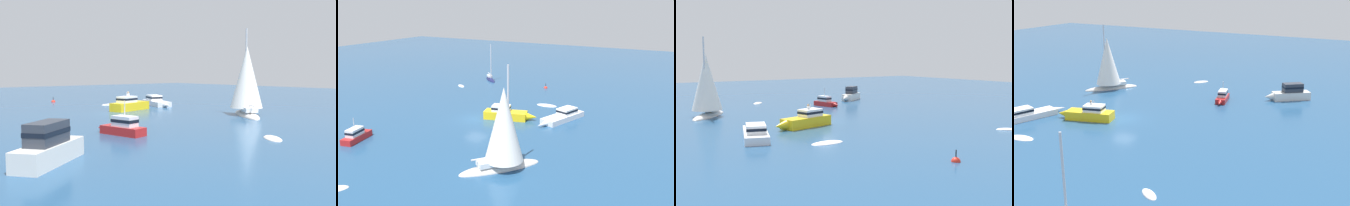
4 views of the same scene
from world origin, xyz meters
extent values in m
plane|color=navy|center=(0.00, 0.00, 0.00)|extent=(160.00, 160.00, 0.00)
cube|color=white|center=(-5.08, 9.81, 0.34)|extent=(6.76, 3.84, 0.68)
cone|color=white|center=(-1.29, 8.63, 0.34)|extent=(1.74, 1.12, 0.68)
cube|color=white|center=(-5.90, 10.07, 1.05)|extent=(2.76, 2.25, 0.74)
cube|color=black|center=(-5.90, 10.07, 1.08)|extent=(2.81, 2.30, 0.24)
ellipsoid|color=silver|center=(10.83, 9.83, 0.00)|extent=(7.29, 6.25, 1.04)
cube|color=white|center=(11.57, 9.25, 0.77)|extent=(2.64, 2.46, 0.50)
cylinder|color=silver|center=(10.21, 10.31, 5.00)|extent=(0.18, 0.18, 8.95)
cylinder|color=silver|center=(11.60, 9.23, 1.27)|extent=(2.86, 2.28, 0.15)
cone|color=white|center=(10.53, 10.06, 4.18)|extent=(4.93, 4.93, 6.71)
cube|color=silver|center=(17.41, -15.08, 0.53)|extent=(4.28, 4.90, 1.06)
cone|color=silver|center=(15.54, -12.65, 0.53)|extent=(1.60, 1.64, 1.06)
cube|color=#2D333D|center=(17.51, -15.21, 1.65)|extent=(2.56, 2.80, 1.18)
cube|color=black|center=(17.51, -15.21, 1.71)|extent=(2.62, 2.86, 0.24)
ellipsoid|color=silver|center=(20.77, -0.05, 0.00)|extent=(2.64, 2.40, 0.36)
cube|color=yellow|center=(-2.01, 3.25, 0.51)|extent=(3.27, 5.73, 1.01)
cone|color=yellow|center=(-2.91, 6.46, 0.51)|extent=(1.34, 1.58, 1.01)
cube|color=white|center=(-1.85, 2.69, 1.39)|extent=(2.04, 2.55, 0.76)
cube|color=black|center=(-1.85, 2.69, 1.43)|extent=(2.09, 2.60, 0.24)
cylinder|color=silver|center=(-1.85, 2.69, 2.03)|extent=(0.08, 0.08, 0.52)
cylinder|color=white|center=(-1.99, 2.99, 1.55)|extent=(0.32, 0.32, 1.08)
sphere|color=tan|center=(-1.99, 2.99, 2.21)|extent=(0.24, 0.24, 0.24)
cube|color=#B21E1E|center=(12.40, -7.26, 0.32)|extent=(3.91, 2.08, 0.65)
cone|color=#B21E1E|center=(10.18, -7.76, 0.32)|extent=(1.05, 0.84, 0.65)
cube|color=silver|center=(12.60, -7.21, 1.05)|extent=(2.08, 1.43, 0.81)
cube|color=black|center=(12.60, -7.21, 1.09)|extent=(2.12, 1.47, 0.24)
cylinder|color=silver|center=(12.60, -7.21, 2.04)|extent=(0.08, 0.08, 1.16)
ellipsoid|color=white|center=(-10.17, 5.48, 0.00)|extent=(1.48, 3.01, 0.31)
sphere|color=red|center=(-20.09, 1.07, 0.00)|extent=(0.64, 0.64, 0.64)
cylinder|color=black|center=(-20.09, 1.07, 0.57)|extent=(0.08, 0.08, 0.50)
camera|label=1|loc=(35.94, -22.64, 4.81)|focal=39.73mm
camera|label=2|loc=(37.28, 25.16, 14.83)|focal=39.46mm
camera|label=3|loc=(-38.97, 22.11, 7.12)|focal=43.60mm
camera|label=4|loc=(-39.61, -28.98, 16.03)|focal=46.93mm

